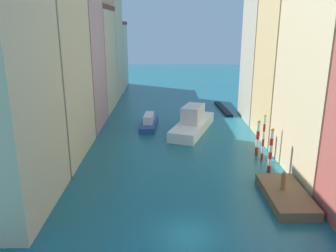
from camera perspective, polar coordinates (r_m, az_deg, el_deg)
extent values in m
plane|color=#196070|center=(46.35, 1.35, -0.48)|extent=(154.00, 154.00, 0.00)
cube|color=beige|center=(37.14, -20.00, 9.90)|extent=(7.11, 11.53, 19.83)
cube|color=tan|center=(47.46, -15.67, 10.24)|extent=(7.11, 9.01, 17.69)
cube|color=beige|center=(57.83, -12.91, 10.50)|extent=(7.11, 11.29, 15.73)
cube|color=brown|center=(57.60, -13.47, 18.67)|extent=(7.25, 11.52, 0.75)
cube|color=beige|center=(68.73, -11.01, 12.75)|extent=(7.11, 10.56, 18.66)
cube|color=beige|center=(78.25, -9.67, 11.36)|extent=(7.11, 8.04, 13.50)
cube|color=brown|center=(77.94, -9.94, 16.55)|extent=(7.25, 8.20, 0.67)
cube|color=#DBB77A|center=(43.41, 20.35, 11.05)|extent=(7.11, 8.40, 20.35)
cube|color=#BCB299|center=(51.48, 17.06, 12.67)|extent=(7.11, 8.01, 21.41)
cube|color=brown|center=(29.68, 19.03, -10.87)|extent=(3.19, 6.78, 0.78)
cylinder|color=olive|center=(29.49, 18.69, -8.73)|extent=(0.36, 0.36, 1.34)
sphere|color=tan|center=(29.17, 18.83, -7.30)|extent=(0.26, 0.26, 0.26)
cylinder|color=red|center=(34.38, 16.49, -6.84)|extent=(0.34, 0.34, 0.69)
cylinder|color=white|center=(34.12, 16.58, -5.78)|extent=(0.34, 0.34, 0.69)
cylinder|color=red|center=(33.87, 16.68, -4.70)|extent=(0.34, 0.34, 0.69)
cylinder|color=white|center=(33.64, 16.78, -3.61)|extent=(0.34, 0.34, 0.69)
cylinder|color=red|center=(33.41, 16.88, -2.50)|extent=(0.34, 0.34, 0.69)
cylinder|color=white|center=(33.20, 16.97, -1.37)|extent=(0.34, 0.34, 0.69)
sphere|color=gold|center=(33.06, 17.04, -0.58)|extent=(0.38, 0.38, 0.38)
cylinder|color=red|center=(37.01, 15.38, -4.96)|extent=(0.24, 0.24, 0.79)
cylinder|color=white|center=(36.73, 15.48, -3.82)|extent=(0.24, 0.24, 0.79)
cylinder|color=red|center=(36.47, 15.57, -2.65)|extent=(0.24, 0.24, 0.79)
cylinder|color=white|center=(36.22, 15.67, -1.47)|extent=(0.24, 0.24, 0.79)
cylinder|color=red|center=(36.00, 15.76, -0.27)|extent=(0.24, 0.24, 0.79)
cylinder|color=white|center=(35.78, 15.86, 0.94)|extent=(0.24, 0.24, 0.79)
sphere|color=gold|center=(35.66, 15.92, 1.70)|extent=(0.26, 0.26, 0.26)
cylinder|color=red|center=(38.33, 14.58, -4.05)|extent=(0.36, 0.36, 0.91)
cylinder|color=white|center=(38.02, 14.68, -2.76)|extent=(0.36, 0.36, 0.91)
cylinder|color=red|center=(37.74, 14.78, -1.46)|extent=(0.36, 0.36, 0.91)
cylinder|color=white|center=(37.48, 14.88, -0.13)|extent=(0.36, 0.36, 0.91)
sphere|color=gold|center=(37.31, 14.95, 0.75)|extent=(0.39, 0.39, 0.39)
cube|color=white|center=(45.42, 4.13, -0.04)|extent=(6.95, 11.97, 1.29)
cube|color=silver|center=(44.95, 4.17, 2.06)|extent=(3.51, 4.66, 2.15)
cube|color=black|center=(57.46, 9.16, 2.88)|extent=(1.58, 9.55, 0.36)
cube|color=#234C93|center=(47.30, -3.20, 0.30)|extent=(2.45, 6.87, 0.71)
cube|color=silver|center=(47.05, -3.21, 1.34)|extent=(1.45, 3.64, 1.08)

